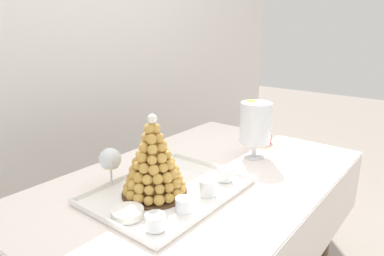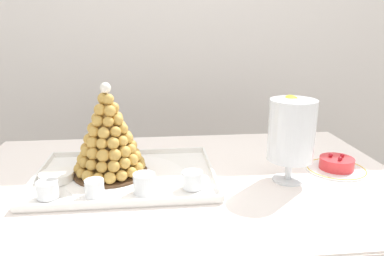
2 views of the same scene
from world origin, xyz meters
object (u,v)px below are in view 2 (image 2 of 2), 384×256
Objects in this scene: serving_tray at (126,176)px; macaron_goblet at (292,131)px; croquembouche at (109,139)px; fruit_tart_plate at (337,166)px; dessert_cup_mid_right at (192,180)px; dessert_cup_left at (47,190)px; creme_brulee_ramekin at (56,176)px; dessert_cup_centre at (144,184)px; dessert_cup_mid_left at (95,188)px; wine_glass at (102,129)px.

serving_tray is 2.03× the size of macaron_goblet.
fruit_tart_plate is at bearing -2.48° from croquembouche.
dessert_cup_left is at bearing -177.17° from dessert_cup_mid_right.
serving_tray is at bearing 179.16° from fruit_tart_plate.
creme_brulee_ramekin is 0.90m from fruit_tart_plate.
serving_tray is at bearing 115.46° from dessert_cup_centre.
fruit_tart_plate is (0.76, 0.12, -0.01)m from dessert_cup_mid_left.
creme_brulee_ramekin is at bearing -167.01° from croquembouche.
dessert_cup_mid_right is 0.22× the size of macaron_goblet.
dessert_cup_centre is at bearing -169.38° from fruit_tart_plate.
dessert_cup_mid_right reaches higher than dessert_cup_left.
macaron_goblet reaches higher than serving_tray.
croquembouche is 0.19m from creme_brulee_ramekin.
dessert_cup_mid_right is (0.40, 0.02, 0.00)m from dessert_cup_left.
wine_glass is (-0.78, 0.21, 0.09)m from fruit_tart_plate.
dessert_cup_mid_right is at bearing -46.39° from wine_glass.
dessert_cup_left is 0.11m from creme_brulee_ramekin.
dessert_cup_centre is at bearing -22.87° from creme_brulee_ramekin.
serving_tray is at bearing -23.94° from croquembouche.
wine_glass reaches higher than dessert_cup_mid_right.
dessert_cup_mid_left is 0.52× the size of creme_brulee_ramekin.
croquembouche is 5.46× the size of dessert_cup_mid_left.
wine_glass reaches higher than serving_tray.
dessert_cup_centre is at bearing -64.53° from wine_glass.
dessert_cup_mid_right reaches higher than dessert_cup_mid_left.
dessert_cup_mid_right is at bearing -168.62° from fruit_tart_plate.
croquembouche is 1.07× the size of macaron_goblet.
dessert_cup_centre reaches higher than dessert_cup_mid_right.
dessert_cup_centre is (0.26, 0.00, 0.01)m from dessert_cup_left.
dessert_cup_centre reaches higher than dessert_cup_left.
fruit_tart_plate is (0.89, 0.12, -0.01)m from dessert_cup_left.
macaron_goblet reaches higher than dessert_cup_mid_left.
dessert_cup_centre reaches higher than dessert_cup_mid_left.
dessert_cup_mid_left is at bearing -171.00° from fruit_tart_plate.
wine_glass is at bearing 115.48° from serving_tray.
dessert_cup_left is 0.39× the size of wine_glass.
dessert_cup_mid_right is 0.42m from creme_brulee_ramekin.
wine_glass is (-0.02, 0.33, 0.08)m from dessert_cup_mid_left.
dessert_cup_mid_right reaches higher than serving_tray.
serving_tray is 5.39× the size of creme_brulee_ramekin.
croquembouche is at bearing 152.22° from dessert_cup_mid_right.
dessert_cup_centre is at bearing -172.12° from dessert_cup_mid_right.
serving_tray is 0.14m from dessert_cup_centre.
creme_brulee_ramekin is 0.38× the size of macaron_goblet.
serving_tray is 0.21m from creme_brulee_ramekin.
croquembouche is 1.50× the size of fruit_tart_plate.
macaron_goblet is at bearing -161.95° from fruit_tart_plate.
croquembouche is 0.21m from dessert_cup_centre.
dessert_cup_mid_left is 0.20× the size of macaron_goblet.
dessert_cup_centre is 0.46m from macaron_goblet.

